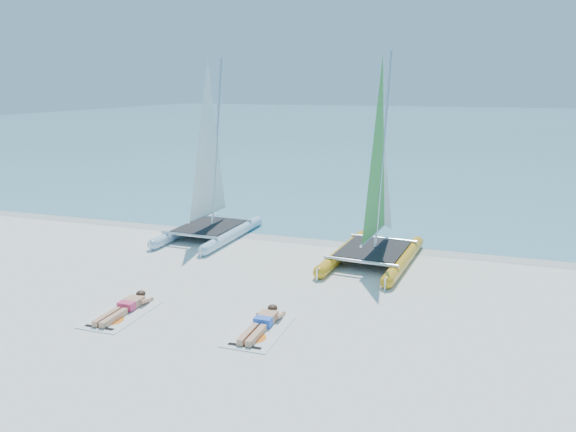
{
  "coord_description": "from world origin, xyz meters",
  "views": [
    {
      "loc": [
        4.45,
        -11.71,
        5.01
      ],
      "look_at": [
        0.03,
        1.2,
        1.79
      ],
      "focal_mm": 35.0,
      "sensor_mm": 36.0,
      "label": 1
    }
  ],
  "objects_px": {
    "catamaran_yellow": "(379,193)",
    "catamaran_blue": "(209,183)",
    "towel_a": "(121,314)",
    "sunbather_a": "(125,307)",
    "towel_b": "(259,331)",
    "sunbather_b": "(262,323)"
  },
  "relations": [
    {
      "from": "sunbather_a",
      "to": "sunbather_b",
      "type": "relative_size",
      "value": 1.0
    },
    {
      "from": "catamaran_yellow",
      "to": "towel_b",
      "type": "bearing_deg",
      "value": -98.85
    },
    {
      "from": "catamaran_yellow",
      "to": "sunbather_a",
      "type": "relative_size",
      "value": 3.55
    },
    {
      "from": "towel_b",
      "to": "sunbather_b",
      "type": "distance_m",
      "value": 0.22
    },
    {
      "from": "catamaran_yellow",
      "to": "sunbather_a",
      "type": "xyz_separation_m",
      "value": [
        -4.64,
        -5.88,
        -1.81
      ]
    },
    {
      "from": "catamaran_yellow",
      "to": "towel_a",
      "type": "relative_size",
      "value": 3.31
    },
    {
      "from": "catamaran_yellow",
      "to": "towel_a",
      "type": "xyz_separation_m",
      "value": [
        -4.64,
        -6.07,
        -1.92
      ]
    },
    {
      "from": "catamaran_yellow",
      "to": "sunbather_b",
      "type": "relative_size",
      "value": 3.55
    },
    {
      "from": "sunbather_a",
      "to": "towel_b",
      "type": "xyz_separation_m",
      "value": [
        3.23,
        0.0,
        -0.11
      ]
    },
    {
      "from": "catamaran_blue",
      "to": "catamaran_yellow",
      "type": "bearing_deg",
      "value": -3.54
    },
    {
      "from": "catamaran_yellow",
      "to": "catamaran_blue",
      "type": "bearing_deg",
      "value": 179.1
    },
    {
      "from": "catamaran_blue",
      "to": "sunbather_a",
      "type": "bearing_deg",
      "value": -78.45
    },
    {
      "from": "catamaran_yellow",
      "to": "sunbather_a",
      "type": "bearing_deg",
      "value": -123.66
    },
    {
      "from": "catamaran_blue",
      "to": "towel_a",
      "type": "height_order",
      "value": "catamaran_blue"
    },
    {
      "from": "sunbather_a",
      "to": "sunbather_b",
      "type": "height_order",
      "value": "same"
    },
    {
      "from": "towel_b",
      "to": "sunbather_b",
      "type": "xyz_separation_m",
      "value": [
        0.0,
        0.19,
        0.11
      ]
    },
    {
      "from": "catamaran_yellow",
      "to": "towel_a",
      "type": "bearing_deg",
      "value": -122.77
    },
    {
      "from": "catamaran_yellow",
      "to": "sunbather_b",
      "type": "height_order",
      "value": "catamaran_yellow"
    },
    {
      "from": "sunbather_a",
      "to": "towel_b",
      "type": "height_order",
      "value": "sunbather_a"
    },
    {
      "from": "catamaran_yellow",
      "to": "towel_b",
      "type": "height_order",
      "value": "catamaran_yellow"
    },
    {
      "from": "towel_a",
      "to": "towel_b",
      "type": "bearing_deg",
      "value": 3.46
    },
    {
      "from": "catamaran_blue",
      "to": "sunbather_a",
      "type": "xyz_separation_m",
      "value": [
        1.09,
        -6.43,
        -1.69
      ]
    }
  ]
}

